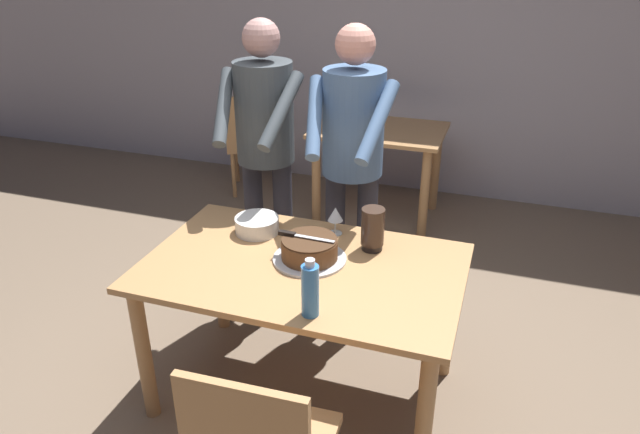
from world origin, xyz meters
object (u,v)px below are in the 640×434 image
object	(u,v)px
wine_glass_near	(335,215)
background_table	(379,148)
cake_knife	(295,235)
plate_stack	(257,225)
person_standing_beside	(265,139)
hurricane_lamp	(373,229)
background_chair_1	(254,139)
person_cutting_cake	(352,151)
main_dining_table	(303,286)
water_bottle	(310,290)
cake_on_platter	(310,250)

from	to	relation	value
wine_glass_near	background_table	xyz separation A→B (m)	(-0.20, 1.80, -0.28)
cake_knife	plate_stack	world-z (taller)	cake_knife
person_standing_beside	cake_knife	bearing A→B (deg)	-56.86
hurricane_lamp	background_chair_1	world-z (taller)	hurricane_lamp
cake_knife	wine_glass_near	size ratio (longest dim) A/B	1.88
wine_glass_near	person_cutting_cake	bearing A→B (deg)	91.78
main_dining_table	cake_knife	bearing A→B (deg)	135.90
main_dining_table	background_table	distance (m)	2.14
main_dining_table	water_bottle	size ratio (longest dim) A/B	5.78
water_bottle	person_cutting_cake	world-z (taller)	person_cutting_cake
hurricane_lamp	background_chair_1	xyz separation A→B (m)	(-1.55, 2.01, -0.37)
plate_stack	wine_glass_near	distance (m)	0.40
water_bottle	plate_stack	bearing A→B (deg)	130.17
background_table	water_bottle	bearing A→B (deg)	-82.86
wine_glass_near	background_table	distance (m)	1.83
cake_knife	water_bottle	size ratio (longest dim) A/B	1.08
water_bottle	background_chair_1	xyz separation A→B (m)	(-1.44, 2.60, -0.37)
person_standing_beside	background_table	bearing A→B (deg)	77.48
wine_glass_near	hurricane_lamp	world-z (taller)	hurricane_lamp
cake_on_platter	person_cutting_cake	xyz separation A→B (m)	(0.02, 0.61, 0.27)
plate_stack	background_table	distance (m)	1.93
cake_on_platter	person_cutting_cake	bearing A→B (deg)	87.71
main_dining_table	cake_on_platter	distance (m)	0.17
hurricane_lamp	person_standing_beside	world-z (taller)	person_standing_beside
main_dining_table	water_bottle	xyz separation A→B (m)	(0.16, -0.35, 0.23)
cake_on_platter	person_standing_beside	world-z (taller)	person_standing_beside
background_table	hurricane_lamp	bearing A→B (deg)	-77.69
main_dining_table	plate_stack	xyz separation A→B (m)	(-0.33, 0.23, 0.15)
cake_on_platter	background_chair_1	xyz separation A→B (m)	(-1.30, 2.20, -0.31)
plate_stack	water_bottle	distance (m)	0.76
cake_knife	background_table	distance (m)	2.10
wine_glass_near	water_bottle	distance (m)	0.70
main_dining_table	cake_on_platter	bearing A→B (deg)	73.67
cake_knife	water_bottle	world-z (taller)	water_bottle
water_bottle	background_table	world-z (taller)	water_bottle
main_dining_table	person_standing_beside	bearing A→B (deg)	124.33
cake_knife	wine_glass_near	distance (m)	0.30
main_dining_table	hurricane_lamp	distance (m)	0.42
person_standing_beside	person_cutting_cake	bearing A→B (deg)	-3.36
main_dining_table	plate_stack	distance (m)	0.43
cake_knife	wine_glass_near	bearing A→B (deg)	69.52
main_dining_table	water_bottle	world-z (taller)	water_bottle
background_table	background_chair_1	distance (m)	1.14
hurricane_lamp	background_table	bearing A→B (deg)	102.31
person_standing_beside	background_chair_1	bearing A→B (deg)	117.44
person_cutting_cake	person_standing_beside	distance (m)	0.51
hurricane_lamp	person_cutting_cake	bearing A→B (deg)	118.14
person_cutting_cake	person_standing_beside	bearing A→B (deg)	176.64
wine_glass_near	hurricane_lamp	bearing A→B (deg)	-23.85
cake_on_platter	background_table	distance (m)	2.10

